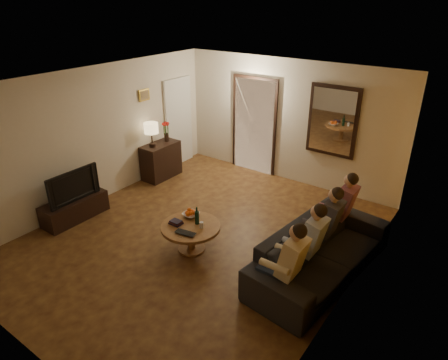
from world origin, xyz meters
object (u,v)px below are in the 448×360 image
Objects in this scene: person_b at (307,247)px; wine_bottle at (197,215)px; table_lamp at (152,135)px; tv_stand at (75,209)px; person_d at (340,211)px; bowl at (191,215)px; dog at (285,256)px; tv at (70,185)px; person_c at (325,228)px; dresser at (161,160)px; coffee_table at (191,237)px; person_a at (287,269)px; sofa at (321,252)px; laptop at (184,235)px.

wine_bottle is at bearing -172.21° from person_b.
tv_stand is at bearing -90.00° from table_lamp.
person_d reaches higher than bowl.
tv is at bearing -161.45° from dog.
dog is at bearing -77.29° from tv.
person_c reaches higher than wine_bottle.
table_lamp is (0.00, -0.22, 0.66)m from dresser.
table_lamp reaches higher than coffee_table.
tv_stand is (0.00, -2.27, -0.19)m from dresser.
dog is at bearing 118.81° from person_a.
person_b is (0.00, 0.60, 0.00)m from person_a.
bowl is at bearing 152.45° from wine_bottle.
person_c is at bearing 64.56° from dog.
dresser is 4.44m from sofa.
table_lamp reaches higher than tv_stand.
wine_bottle reaches higher than sofa.
table_lamp reaches higher than dresser.
tv is at bearing -90.00° from dresser.
person_b is at bearing 10.64° from coffee_table.
person_b reaches higher than dresser.
table_lamp is 0.45× the size of person_b.
person_b is at bearing -90.00° from person_c.
coffee_table is at bearing 171.99° from person_a.
person_b and person_c have the same top height.
person_a is 0.79m from dog.
tv is 2.46m from coffee_table.
person_c is 3.65× the size of laptop.
person_b is 2.14× the size of dog.
tv is (0.00, -2.05, -0.36)m from table_lamp.
bowl is at bearing -146.60° from person_d.
person_a is 0.60m from person_b.
person_a is 1.27× the size of coffee_table.
sofa is 0.39m from person_b.
tv_stand is 0.99× the size of person_a.
person_a is at bearing -8.01° from coffee_table.
tv_stand is at bearing -154.07° from person_d.
person_d is at bearing -64.07° from tv.
sofa is 2.05m from laptop.
person_a is at bearing -90.00° from person_d.
tv reaches higher than sofa.
dog is (-0.35, -0.57, -0.32)m from person_c.
table_lamp is 4.44m from sofa.
laptop is (-1.73, -1.22, -0.14)m from person_c.
dog is 1.68m from bowl.
dresser is 2.67× the size of laptop.
person_b is (-0.10, -0.30, 0.23)m from sofa.
bowl is (-2.01, 0.48, -0.12)m from person_a.
tv_stand is 4.29m from person_b.
person_b reaches higher than bowl.
table_lamp is at bearing 133.46° from laptop.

